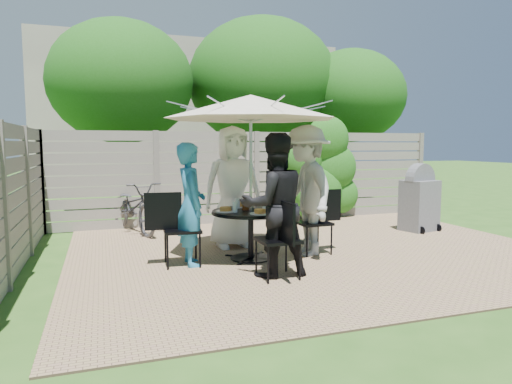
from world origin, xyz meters
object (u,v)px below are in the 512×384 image
object	(u,v)px
person_back	(233,187)
glass_front	(265,207)
chair_front	(278,256)
plate_front	(260,212)
plate_extra	(271,211)
chair_left	(181,244)
syrup_jug	(245,204)
person_left	(191,205)
person_front	(274,206)
patio_table	(251,225)
glass_back	(238,203)
glass_left	(235,207)
plate_back	(243,205)
chair_right	(314,235)
chair_back	(231,229)
plate_right	(275,207)
plate_left	(225,210)
bbq_grill	(419,201)
umbrella	(251,107)
coffee_cup	(252,204)
person_right	(306,191)
bicycle	(133,207)

from	to	relation	value
person_back	glass_front	bearing A→B (deg)	-84.50
chair_front	plate_front	xyz separation A→B (m)	(-0.01, 0.61, 0.43)
plate_extra	chair_left	bearing A→B (deg)	166.56
glass_front	syrup_jug	xyz separation A→B (m)	(-0.17, 0.31, 0.01)
person_left	plate_extra	size ratio (longest dim) A/B	6.73
person_front	plate_extra	world-z (taller)	person_front
patio_table	chair_front	world-z (taller)	chair_front
patio_table	glass_back	world-z (taller)	glass_back
chair_left	plate_extra	xyz separation A→B (m)	(1.15, -0.28, 0.42)
chair_front	glass_left	bearing A→B (deg)	16.75
syrup_jug	patio_table	bearing A→B (deg)	-38.51
plate_back	glass_back	xyz separation A→B (m)	(-0.10, -0.10, 0.05)
glass_left	glass_front	distance (m)	0.40
chair_right	glass_back	size ratio (longest dim) A/B	6.70
person_left	plate_front	bearing A→B (deg)	-113.45
chair_left	chair_back	bearing A→B (deg)	49.84
person_front	glass_left	bearing A→B (deg)	-70.30
plate_right	plate_back	bearing A→B (deg)	136.29
plate_back	chair_back	bearing A→B (deg)	91.14
chair_back	plate_left	world-z (taller)	chair_back
plate_back	glass_back	distance (m)	0.15
chair_back	syrup_jug	size ratio (longest dim) A/B	5.46
plate_left	plate_back	bearing A→B (deg)	46.29
bbq_grill	glass_back	bearing A→B (deg)	177.14
chair_front	plate_back	size ratio (longest dim) A/B	3.66
umbrella	patio_table	bearing A→B (deg)	90.00
coffee_cup	bbq_grill	distance (m)	3.55
person_front	glass_front	bearing A→B (deg)	-100.42
person_front	plate_left	world-z (taller)	person_front
person_back	person_right	world-z (taller)	person_back
glass_back	glass_left	bearing A→B (deg)	-111.71
chair_front	glass_left	size ratio (longest dim) A/B	6.80
person_right	coffee_cup	distance (m)	0.78
person_back	glass_front	distance (m)	1.11
plate_left	bicycle	distance (m)	2.74
person_left	person_right	bearing A→B (deg)	-90.00
chair_left	bicycle	xyz separation A→B (m)	(-0.43, 2.53, 0.17)
plate_back	plate_left	size ratio (longest dim) A/B	1.00
person_right	glass_front	size ratio (longest dim) A/B	13.28
chair_left	bbq_grill	bearing A→B (deg)	16.23
glass_back	syrup_jug	world-z (taller)	syrup_jug
chair_back	syrup_jug	distance (m)	1.05
person_left	person_front	xyz separation A→B (m)	(0.85, -0.81, 0.06)
person_right	bicycle	xyz separation A→B (m)	(-2.22, 2.50, -0.46)
glass_front	syrup_jug	distance (m)	0.35
patio_table	bbq_grill	bearing A→B (deg)	15.48
plate_front	glass_front	distance (m)	0.15
chair_back	glass_left	bearing A→B (deg)	-7.46
umbrella	glass_back	size ratio (longest dim) A/B	16.92
person_front	glass_front	world-z (taller)	person_front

